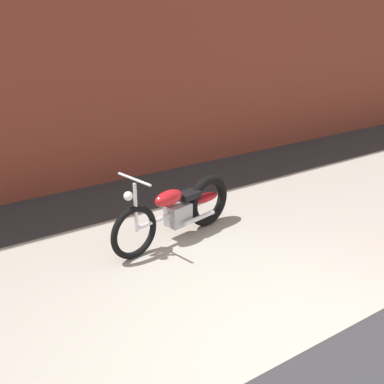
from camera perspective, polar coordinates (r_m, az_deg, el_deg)
ground_plane at (r=4.51m, az=13.16°, el=-18.55°), size 80.00×80.00×0.00m
sidewalk_slab at (r=5.58m, az=0.01°, el=-9.20°), size 36.00×3.50×0.01m
motorcycle_red at (r=6.14m, az=-1.17°, el=-2.05°), size 1.99×0.67×1.03m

